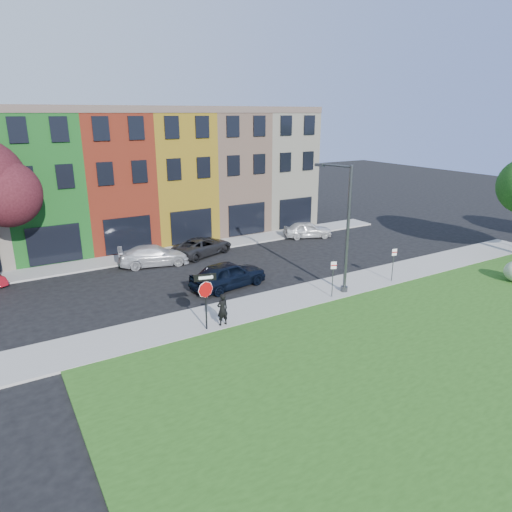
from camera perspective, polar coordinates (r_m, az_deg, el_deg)
ground at (r=23.39m, az=8.01°, el=-8.02°), size 120.00×120.00×0.00m
sidewalk_near at (r=26.66m, az=7.37°, el=-4.58°), size 40.00×3.00×0.12m
sidewalk_far at (r=34.46m, az=-11.79°, el=0.32°), size 40.00×2.40×0.12m
rowhouse_block at (r=39.37m, az=-14.60°, el=9.60°), size 30.00×10.12×10.00m
stop_sign at (r=21.40m, az=-6.33°, el=-4.27°), size 1.03×0.29×2.79m
man at (r=22.21m, az=-4.22°, el=-6.68°), size 0.66×0.49×1.62m
sedan_near at (r=27.18m, az=-3.48°, el=-2.33°), size 3.39×5.35×1.62m
parked_car_silver at (r=31.92m, az=-12.59°, el=0.07°), size 3.92×5.55×1.38m
parked_car_dark at (r=33.71m, az=-6.66°, el=1.25°), size 5.15×6.09×1.31m
parked_car_white at (r=38.41m, az=6.47°, el=3.30°), size 4.35×5.07×1.35m
street_lamp at (r=26.00m, az=10.98°, el=3.27°), size 0.93×2.53×7.22m
parking_sign_a at (r=25.58m, az=9.61°, el=-2.24°), size 0.30×0.16×2.18m
parking_sign_b at (r=28.91m, az=16.81°, el=-0.49°), size 0.31×0.12×2.14m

